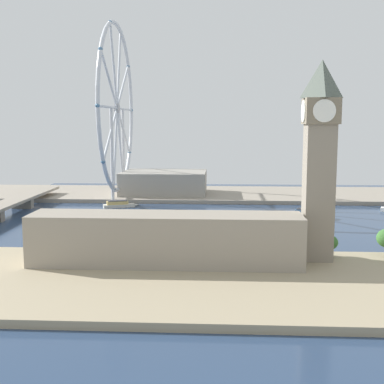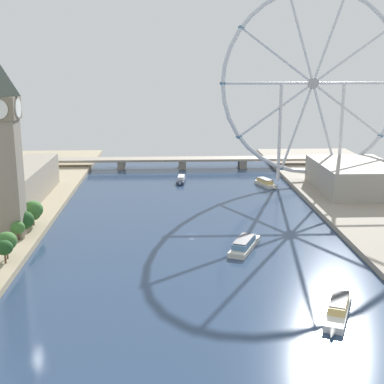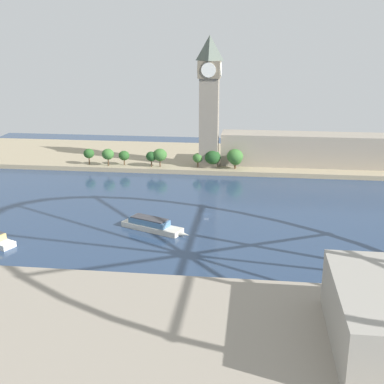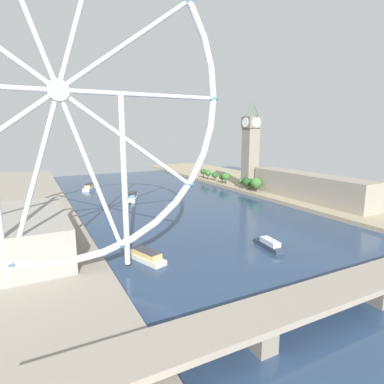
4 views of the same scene
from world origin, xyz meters
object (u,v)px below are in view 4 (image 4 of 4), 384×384
object	(u,v)px
parliament_block	(309,187)
ferris_wheel	(58,92)
riverside_hall	(7,236)
river_bridge	(369,281)
tour_boat_3	(145,256)
tour_boat_2	(90,187)
clock_tower	(251,143)
tour_boat_1	(132,197)
tour_boat_0	(268,244)

from	to	relation	value
parliament_block	ferris_wheel	xyz separation A→B (m)	(194.86, 58.89, 59.52)
riverside_hall	river_bridge	xyz separation A→B (m)	(-115.41, 97.66, -5.48)
ferris_wheel	river_bridge	size ratio (longest dim) A/B	0.60
parliament_block	tour_boat_3	world-z (taller)	parliament_block
tour_boat_2	clock_tower	bearing A→B (deg)	-98.21
parliament_block	tour_boat_1	distance (m)	151.69
clock_tower	tour_boat_1	bearing A→B (deg)	-7.97
parliament_block	tour_boat_1	xyz separation A→B (m)	(127.35, -81.63, -11.36)
river_bridge	tour_boat_3	bearing A→B (deg)	-49.71
ferris_wheel	tour_boat_3	size ratio (longest dim) A/B	5.11
clock_tower	tour_boat_2	size ratio (longest dim) A/B	2.43
tour_boat_1	tour_boat_3	bearing A→B (deg)	8.98
riverside_hall	river_bridge	distance (m)	151.28
tour_boat_2	ferris_wheel	bearing A→B (deg)	-167.95
clock_tower	tour_boat_3	bearing A→B (deg)	38.00
river_bridge	tour_boat_2	world-z (taller)	river_bridge
ferris_wheel	tour_boat_2	bearing A→B (deg)	-101.65
parliament_block	ferris_wheel	bearing A→B (deg)	16.82
riverside_hall	river_bridge	world-z (taller)	riverside_hall
riverside_hall	tour_boat_2	distance (m)	189.49
river_bridge	tour_boat_0	xyz separation A→B (m)	(-2.46, -56.06, -4.82)
parliament_block	river_bridge	size ratio (longest dim) A/B	0.51
tour_boat_1	riverside_hall	bearing A→B (deg)	-16.99
tour_boat_0	tour_boat_1	bearing A→B (deg)	16.93
river_bridge	tour_boat_1	xyz separation A→B (m)	(24.93, -203.90, -4.46)
tour_boat_0	tour_boat_2	distance (m)	224.67
clock_tower	ferris_wheel	world-z (taller)	ferris_wheel
riverside_hall	tour_boat_3	bearing A→B (deg)	153.77
parliament_block	tour_boat_0	world-z (taller)	parliament_block
parliament_block	river_bridge	xyz separation A→B (m)	(102.42, 122.27, -6.90)
riverside_hall	tour_boat_2	bearing A→B (deg)	-110.59
riverside_hall	tour_boat_0	xyz separation A→B (m)	(-117.88, 41.60, -10.31)
river_bridge	tour_boat_3	distance (m)	91.98
clock_tower	river_bridge	world-z (taller)	clock_tower
riverside_hall	tour_boat_3	size ratio (longest dim) A/B	2.63
ferris_wheel	clock_tower	bearing A→B (deg)	-145.90
tour_boat_1	tour_boat_3	size ratio (longest dim) A/B	1.30
tour_boat_3	tour_boat_2	bearing A→B (deg)	-22.07
clock_tower	ferris_wheel	xyz separation A→B (m)	(183.52, 124.27, 25.55)
tour_boat_3	parliament_block	bearing A→B (deg)	-91.24
ferris_wheel	tour_boat_1	xyz separation A→B (m)	(-67.51, -140.52, -70.88)
parliament_block	tour_boat_0	bearing A→B (deg)	33.52
parliament_block	tour_boat_2	size ratio (longest dim) A/B	3.25
riverside_hall	tour_boat_2	size ratio (longest dim) A/B	2.00
river_bridge	parliament_block	bearing A→B (deg)	-129.95
parliament_block	tour_boat_0	distance (m)	120.47
tour_boat_1	parliament_block	bearing A→B (deg)	80.77
tour_boat_0	tour_boat_3	size ratio (longest dim) A/B	0.89
ferris_wheel	tour_boat_0	size ratio (longest dim) A/B	5.74
clock_tower	parliament_block	distance (m)	74.55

